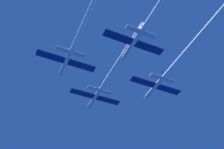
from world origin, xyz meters
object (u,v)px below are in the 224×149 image
at_px(jet_left_wing, 79,34).
at_px(jet_slot, 157,7).
at_px(jet_lead, 106,80).
at_px(jet_right_wing, 175,64).

relative_size(jet_left_wing, jet_slot, 0.95).
distance_m(jet_lead, jet_right_wing, 20.95).
xyz_separation_m(jet_lead, jet_right_wing, (14.35, -15.23, -0.93)).
bearing_deg(jet_right_wing, jet_lead, 133.29).
bearing_deg(jet_left_wing, jet_slot, -47.61).
xyz_separation_m(jet_left_wing, jet_slot, (13.70, -15.01, -0.50)).
bearing_deg(jet_slot, jet_left_wing, 132.39).
relative_size(jet_lead, jet_slot, 0.86).
bearing_deg(jet_slot, jet_lead, 90.41).
distance_m(jet_lead, jet_left_wing, 19.61).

